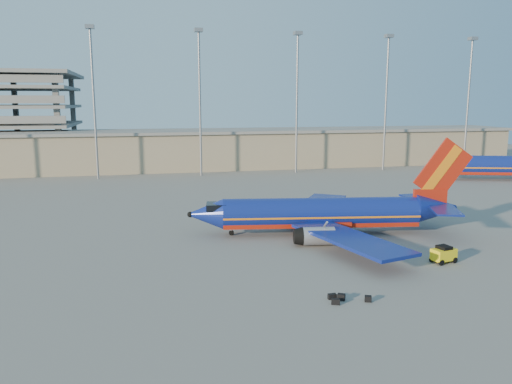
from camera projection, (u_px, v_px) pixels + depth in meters
ground at (290, 230)px, 57.86m from camera, size 220.00×220.00×0.00m
terminal_building at (260, 147)px, 114.92m from camera, size 122.00×16.00×8.50m
light_mast_row at (249, 87)px, 99.95m from camera, size 101.60×1.60×28.65m
aircraft_main at (327, 214)px, 55.98m from camera, size 31.74×30.31×10.80m
baggage_tug at (444, 254)px, 46.12m from camera, size 2.47×1.81×1.60m
luggage_pile at (344, 298)px, 37.26m from camera, size 3.20×1.53×0.49m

